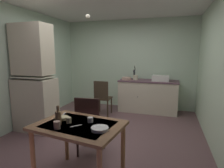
{
  "coord_description": "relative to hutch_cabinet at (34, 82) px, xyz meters",
  "views": [
    {
      "loc": [
        1.18,
        -3.28,
        1.61
      ],
      "look_at": [
        0.19,
        -0.11,
        1.06
      ],
      "focal_mm": 29.67,
      "sensor_mm": 36.0,
      "label": 1
    }
  ],
  "objects": [
    {
      "name": "serving_bowl_wide",
      "position": [
        1.95,
        -1.3,
        -0.25
      ],
      "size": [
        0.2,
        0.2,
        0.04
      ],
      "primitive_type": "cylinder",
      "color": "white",
      "rests_on": "dining_table"
    },
    {
      "name": "teaspoon_near_bowl",
      "position": [
        1.64,
        -1.27,
        -0.26
      ],
      "size": [
        0.11,
        0.12,
        0.0
      ],
      "primitive_type": "cube",
      "rotation": [
        0.0,
        0.0,
        3.99
      ],
      "color": "beige",
      "rests_on": "dining_table"
    },
    {
      "name": "hand_pump",
      "position": [
        1.71,
        2.01,
        0.02
      ],
      "size": [
        0.05,
        0.27,
        0.39
      ],
      "color": "#232328",
      "rests_on": "counter_cabinet"
    },
    {
      "name": "dining_table",
      "position": [
        1.64,
        -1.2,
        -0.37
      ],
      "size": [
        1.13,
        0.88,
        0.76
      ],
      "color": "brown",
      "rests_on": "ground"
    },
    {
      "name": "wall_left",
      "position": [
        -0.47,
        0.16,
        0.27
      ],
      "size": [
        0.1,
        4.36,
        2.58
      ],
      "primitive_type": "cube",
      "color": "silver",
      "rests_on": "ground"
    },
    {
      "name": "mixing_bowl_counter",
      "position": [
        1.52,
        1.91,
        -0.11
      ],
      "size": [
        0.26,
        0.26,
        0.07
      ],
      "primitive_type": "cylinder",
      "color": "tan",
      "rests_on": "counter_cabinet"
    },
    {
      "name": "teacup_mint",
      "position": [
        1.75,
        -1.1,
        -0.23
      ],
      "size": [
        0.07,
        0.07,
        0.06
      ],
      "primitive_type": "cylinder",
      "color": "white",
      "rests_on": "dining_table"
    },
    {
      "name": "stoneware_crock",
      "position": [
        1.76,
        1.96,
        -0.08
      ],
      "size": [
        0.14,
        0.14,
        0.13
      ],
      "primitive_type": "cylinder",
      "color": "beige",
      "rests_on": "counter_cabinet"
    },
    {
      "name": "chair_by_counter",
      "position": [
        1.03,
        1.26,
        -0.53
      ],
      "size": [
        0.41,
        0.41,
        0.92
      ],
      "color": "#362719",
      "rests_on": "ground"
    },
    {
      "name": "pendant_bulb",
      "position": [
        1.24,
        -0.0,
        1.23
      ],
      "size": [
        0.08,
        0.08,
        0.08
      ],
      "primitive_type": "sphere",
      "color": "#F9EFCC"
    },
    {
      "name": "counter_cabinet",
      "position": [
        2.12,
        1.96,
        -0.58
      ],
      "size": [
        1.6,
        0.64,
        0.88
      ],
      "color": "beige",
      "rests_on": "ground"
    },
    {
      "name": "teacup_cream",
      "position": [
        1.47,
        -1.41,
        -0.22
      ],
      "size": [
        0.07,
        0.07,
        0.09
      ],
      "primitive_type": "cylinder",
      "color": "tan",
      "rests_on": "dining_table"
    },
    {
      "name": "ground_plane",
      "position": [
        1.48,
        0.16,
        -1.02
      ],
      "size": [
        5.26,
        5.26,
        0.0
      ],
      "primitive_type": "plane",
      "color": "brown"
    },
    {
      "name": "soup_bowl_small",
      "position": [
        1.37,
        -1.11,
        -0.25
      ],
      "size": [
        0.14,
        0.14,
        0.03
      ],
      "primitive_type": "cylinder",
      "color": "beige",
      "rests_on": "dining_table"
    },
    {
      "name": "wall_back",
      "position": [
        1.48,
        2.33,
        0.27
      ],
      "size": [
        3.91,
        0.1,
        2.58
      ],
      "primitive_type": "cube",
      "color": "beige",
      "rests_on": "ground"
    },
    {
      "name": "table_knife",
      "position": [
        1.27,
        -0.96,
        -0.26
      ],
      "size": [
        0.06,
        0.2,
        0.0
      ],
      "primitive_type": "cube",
      "rotation": [
        0.0,
        0.0,
        4.92
      ],
      "color": "silver",
      "rests_on": "dining_table"
    },
    {
      "name": "mug_tall",
      "position": [
        1.5,
        -1.21,
        -0.23
      ],
      "size": [
        0.06,
        0.06,
        0.07
      ],
      "primitive_type": "cylinder",
      "color": "beige",
      "rests_on": "dining_table"
    },
    {
      "name": "wall_right",
      "position": [
        3.44,
        0.16,
        0.27
      ],
      "size": [
        0.1,
        4.36,
        2.58
      ],
      "primitive_type": "cube",
      "color": "beige",
      "rests_on": "ground"
    },
    {
      "name": "glass_bottle",
      "position": [
        1.41,
        -1.28,
        -0.17
      ],
      "size": [
        0.07,
        0.07,
        0.23
      ],
      "color": "olive",
      "rests_on": "dining_table"
    },
    {
      "name": "sink_basin",
      "position": [
        2.44,
        1.96,
        -0.07
      ],
      "size": [
        0.44,
        0.34,
        0.15
      ],
      "color": "white",
      "rests_on": "counter_cabinet"
    },
    {
      "name": "hutch_cabinet",
      "position": [
        0.0,
        0.0,
        0.0
      ],
      "size": [
        0.81,
        0.52,
        2.19
      ],
      "color": "beige",
      "rests_on": "ground"
    },
    {
      "name": "chair_far_side",
      "position": [
        1.51,
        -0.6,
        -0.52
      ],
      "size": [
        0.44,
        0.44,
        0.96
      ],
      "color": "#32201B",
      "rests_on": "ground"
    }
  ]
}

